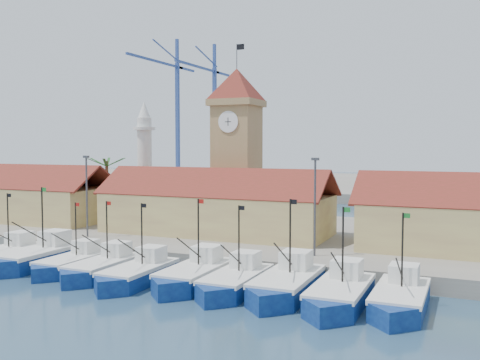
% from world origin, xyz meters
% --- Properties ---
extents(ground, '(400.00, 400.00, 0.00)m').
position_xyz_m(ground, '(0.00, 0.00, 0.00)').
color(ground, navy).
rests_on(ground, ground).
extents(quay, '(140.00, 32.00, 1.50)m').
position_xyz_m(quay, '(0.00, 24.00, 0.75)').
color(quay, gray).
rests_on(quay, ground).
extents(terminal, '(240.00, 80.00, 2.00)m').
position_xyz_m(terminal, '(0.00, 110.00, 1.00)').
color(terminal, gray).
rests_on(terminal, ground).
extents(boat_0, '(3.53, 9.67, 7.31)m').
position_xyz_m(boat_0, '(-15.00, 2.88, 0.76)').
color(boat_0, navy).
rests_on(boat_0, ground).
extents(boat_1, '(3.88, 10.63, 8.04)m').
position_xyz_m(boat_1, '(-11.04, 3.30, 0.83)').
color(boat_1, navy).
rests_on(boat_1, ground).
extents(boat_2, '(3.24, 8.88, 6.72)m').
position_xyz_m(boat_2, '(-6.60, 3.03, 0.69)').
color(boat_2, navy).
rests_on(boat_2, ground).
extents(boat_3, '(3.41, 9.34, 7.07)m').
position_xyz_m(boat_3, '(-2.73, 2.56, 0.73)').
color(boat_3, navy).
rests_on(boat_3, ground).
extents(boat_4, '(3.44, 9.42, 7.12)m').
position_xyz_m(boat_4, '(1.44, 1.86, 0.74)').
color(boat_4, navy).
rests_on(boat_4, ground).
extents(boat_5, '(3.66, 10.03, 7.59)m').
position_xyz_m(boat_5, '(6.15, 3.17, 0.78)').
color(boat_5, navy).
rests_on(boat_5, ground).
extents(boat_6, '(3.49, 9.56, 7.24)m').
position_xyz_m(boat_6, '(10.06, 2.79, 0.75)').
color(boat_6, navy).
rests_on(boat_6, ground).
extents(boat_7, '(3.81, 10.44, 7.90)m').
position_xyz_m(boat_7, '(14.19, 3.27, 0.82)').
color(boat_7, navy).
rests_on(boat_7, ground).
extents(boat_8, '(3.65, 10.00, 7.56)m').
position_xyz_m(boat_8, '(18.55, 2.37, 0.78)').
color(boat_8, navy).
rests_on(boat_8, ground).
extents(boat_9, '(3.50, 9.58, 7.25)m').
position_xyz_m(boat_9, '(22.69, 3.01, 0.75)').
color(boat_9, navy).
rests_on(boat_9, ground).
extents(hall_left, '(31.20, 10.13, 7.61)m').
position_xyz_m(hall_left, '(-32.00, 20.00, 3.99)').
color(hall_left, '#CFC271').
rests_on(hall_left, quay).
extents(hall_center, '(27.04, 10.13, 7.61)m').
position_xyz_m(hall_center, '(0.00, 20.00, 3.99)').
color(hall_center, '#CFC271').
rests_on(hall_center, quay).
extents(clock_tower, '(5.80, 5.80, 22.70)m').
position_xyz_m(clock_tower, '(0.00, 26.00, 11.96)').
color(clock_tower, '#A48054').
rests_on(clock_tower, quay).
extents(minaret, '(3.00, 3.00, 16.30)m').
position_xyz_m(minaret, '(-15.00, 28.00, 9.73)').
color(minaret, silver).
rests_on(minaret, quay).
extents(palm_tree, '(5.60, 5.03, 8.39)m').
position_xyz_m(palm_tree, '(-20.00, 26.00, 6.25)').
color(palm_tree, brown).
rests_on(palm_tree, quay).
extents(lamp_posts, '(80.70, 0.25, 9.03)m').
position_xyz_m(lamp_posts, '(0.50, 12.00, 6.48)').
color(lamp_posts, '#3F3F44').
rests_on(lamp_posts, quay).
extents(crane_blue_far, '(1.00, 34.97, 40.65)m').
position_xyz_m(crane_blue_far, '(-52.65, 100.20, 24.74)').
color(crane_blue_far, '#2E488E').
rests_on(crane_blue_far, terminal).
extents(crane_blue_near, '(1.00, 32.73, 39.55)m').
position_xyz_m(crane_blue_near, '(-43.47, 106.52, 23.96)').
color(crane_blue_near, '#2E488E').
rests_on(crane_blue_near, terminal).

